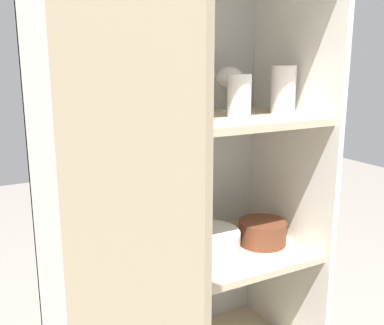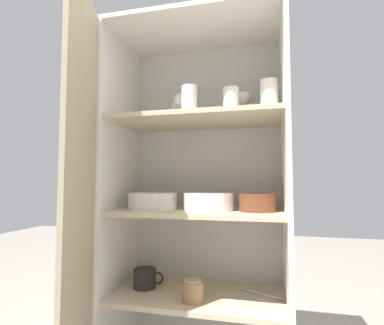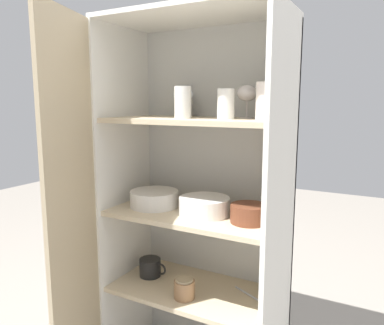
{
  "view_description": "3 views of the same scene",
  "coord_description": "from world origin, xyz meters",
  "views": [
    {
      "loc": [
        -0.55,
        -0.86,
        1.29
      ],
      "look_at": [
        0.04,
        0.22,
        1.0
      ],
      "focal_mm": 42.0,
      "sensor_mm": 36.0,
      "label": 1
    },
    {
      "loc": [
        0.28,
        -1.07,
        0.85
      ],
      "look_at": [
        -0.03,
        0.22,
        0.94
      ],
      "focal_mm": 28.0,
      "sensor_mm": 36.0,
      "label": 2
    },
    {
      "loc": [
        0.72,
        -1.16,
        1.2
      ],
      "look_at": [
        -0.0,
        0.17,
        0.95
      ],
      "focal_mm": 35.0,
      "sensor_mm": 36.0,
      "label": 3
    }
  ],
  "objects": [
    {
      "name": "tumbler_glass_0",
      "position": [
        -0.12,
        0.3,
        1.18
      ],
      "size": [
        0.08,
        0.08,
        0.1
      ],
      "color": "silver",
      "rests_on": "shelf_board_upper"
    },
    {
      "name": "shelf_board_middle",
      "position": [
        0.0,
        0.18,
        0.73
      ],
      "size": [
        0.71,
        0.37,
        0.02
      ],
      "primitive_type": "cube",
      "color": "beige"
    },
    {
      "name": "serving_bowl_small",
      "position": [
        0.25,
        0.16,
        0.78
      ],
      "size": [
        0.14,
        0.14,
        0.07
      ],
      "color": "brown",
      "rests_on": "shelf_board_middle"
    },
    {
      "name": "wine_glass_1",
      "position": [
        0.19,
        0.27,
        1.23
      ],
      "size": [
        0.08,
        0.08,
        0.13
      ],
      "color": "silver",
      "rests_on": "shelf_board_upper"
    },
    {
      "name": "tumbler_glass_2",
      "position": [
        0.3,
        0.16,
        1.2
      ],
      "size": [
        0.07,
        0.07,
        0.14
      ],
      "color": "silver",
      "rests_on": "shelf_board_upper"
    },
    {
      "name": "wine_glass_0",
      "position": [
        -0.08,
        0.22,
        1.22
      ],
      "size": [
        0.08,
        0.08,
        0.13
      ],
      "color": "white",
      "rests_on": "shelf_board_upper"
    },
    {
      "name": "cupboard_back_panel",
      "position": [
        0.0,
        0.38,
        0.76
      ],
      "size": [
        0.75,
        0.02,
        1.52
      ],
      "primitive_type": "cube",
      "color": "silver",
      "rests_on": "ground_plane"
    },
    {
      "name": "tumbler_glass_3",
      "position": [
        -0.02,
        0.12,
        1.19
      ],
      "size": [
        0.07,
        0.07,
        0.13
      ],
      "color": "white",
      "rests_on": "shelf_board_upper"
    },
    {
      "name": "shelf_board_upper",
      "position": [
        0.0,
        0.18,
        1.12
      ],
      "size": [
        0.71,
        0.37,
        0.02
      ],
      "primitive_type": "cube",
      "color": "beige"
    },
    {
      "name": "cupboard_side_right",
      "position": [
        0.36,
        0.18,
        0.76
      ],
      "size": [
        0.02,
        0.4,
        1.52
      ],
      "primitive_type": "cube",
      "color": "white",
      "rests_on": "ground_plane"
    },
    {
      "name": "cupboard_side_left",
      "position": [
        -0.36,
        0.18,
        0.76
      ],
      "size": [
        0.02,
        0.4,
        1.52
      ],
      "primitive_type": "cube",
      "color": "white",
      "rests_on": "ground_plane"
    },
    {
      "name": "tumbler_glass_1",
      "position": [
        0.15,
        0.15,
        1.19
      ],
      "size": [
        0.07,
        0.07,
        0.11
      ],
      "color": "white",
      "rests_on": "shelf_board_upper"
    },
    {
      "name": "plate_stack_white",
      "position": [
        0.05,
        0.17,
        0.77
      ],
      "size": [
        0.21,
        0.21,
        0.07
      ],
      "color": "white",
      "rests_on": "shelf_board_middle"
    },
    {
      "name": "mixing_bowl_large",
      "position": [
        -0.2,
        0.18,
        0.77
      ],
      "size": [
        0.21,
        0.21,
        0.07
      ],
      "color": "silver",
      "rests_on": "shelf_board_middle"
    }
  ]
}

